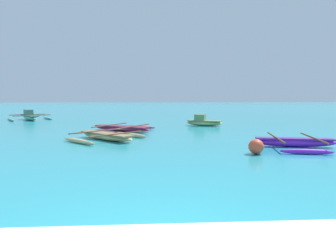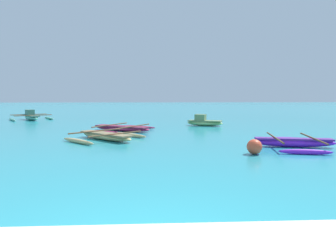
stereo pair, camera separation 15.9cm
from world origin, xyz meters
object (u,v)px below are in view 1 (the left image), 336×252
Objects in this scene: moored_boat_3 at (30,117)px; mooring_buoy_0 at (256,147)px; moored_boat_0 at (294,142)px; moored_boat_4 at (106,136)px; moored_boat_1 at (204,122)px; moored_boat_2 at (122,128)px.

mooring_buoy_0 is at bearing 6.41° from moored_boat_3.
moored_boat_0 is at bearing 12.89° from moored_boat_3.
mooring_buoy_0 is (6.03, -4.10, 0.10)m from moored_boat_4.
moored_boat_0 is at bearing 28.05° from moored_boat_4.
moored_boat_0 is 9.75m from moored_boat_1.
moored_boat_1 is 9.22m from moored_boat_4.
moored_boat_4 is at bearing -108.39° from moored_boat_1.
moored_boat_0 is 0.96× the size of moored_boat_4.
moored_boat_1 is at bearing 32.47° from moored_boat_3.
mooring_buoy_0 is at bearing -67.38° from moored_boat_1.
moored_boat_4 is 7.29m from mooring_buoy_0.
moored_boat_2 is at bearing 10.09° from moored_boat_3.
moored_boat_0 is 8.62m from moored_boat_4.
moored_boat_1 is 0.60× the size of moored_boat_2.
moored_boat_4 is (-0.41, -3.84, 0.01)m from moored_boat_2.
moored_boat_0 is at bearing 34.64° from mooring_buoy_0.
moored_boat_1 is at bearing 94.22° from moored_boat_4.
moored_boat_0 is at bearing -8.58° from moored_boat_2.
moored_boat_4 reaches higher than moored_boat_2.
moored_boat_2 is at bearing 125.31° from mooring_buoy_0.
moored_boat_2 is 9.73m from mooring_buoy_0.
moored_boat_2 is (-7.81, 6.43, -0.03)m from moored_boat_0.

